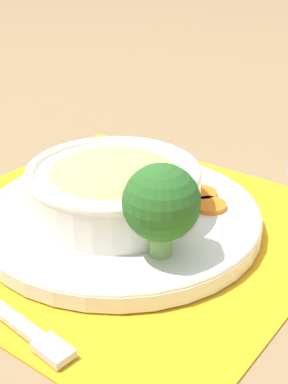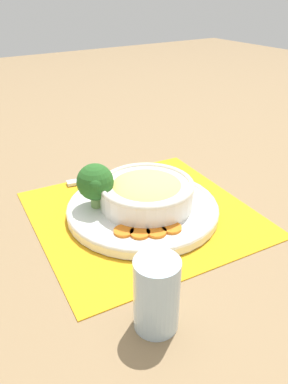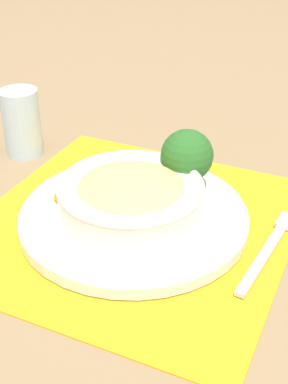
# 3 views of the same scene
# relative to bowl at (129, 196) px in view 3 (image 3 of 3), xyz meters

# --- Properties ---
(ground_plane) EXTENTS (4.00, 4.00, 0.00)m
(ground_plane) POSITION_rel_bowl_xyz_m (0.00, 0.01, -0.05)
(ground_plane) COLOR #8C704C
(placemat) EXTENTS (0.44, 0.45, 0.00)m
(placemat) POSITION_rel_bowl_xyz_m (0.00, 0.01, -0.05)
(placemat) COLOR orange
(placemat) RESTS_ON ground_plane
(plate) EXTENTS (0.30, 0.30, 0.02)m
(plate) POSITION_rel_bowl_xyz_m (0.00, 0.01, -0.03)
(plate) COLOR white
(plate) RESTS_ON placemat
(bowl) EXTENTS (0.19, 0.19, 0.06)m
(bowl) POSITION_rel_bowl_xyz_m (0.00, 0.00, 0.00)
(bowl) COLOR silver
(bowl) RESTS_ON plate
(broccoli_floret) EXTENTS (0.07, 0.07, 0.09)m
(broccoli_floret) POSITION_rel_bowl_xyz_m (0.05, 0.09, 0.02)
(broccoli_floret) COLOR #759E51
(broccoli_floret) RESTS_ON plate
(carrot_slice_near) EXTENTS (0.04, 0.04, 0.01)m
(carrot_slice_near) POSITION_rel_bowl_xyz_m (-0.06, 0.09, -0.03)
(carrot_slice_near) COLOR orange
(carrot_slice_near) RESTS_ON plate
(carrot_slice_middle) EXTENTS (0.04, 0.04, 0.01)m
(carrot_slice_middle) POSITION_rel_bowl_xyz_m (-0.08, 0.07, -0.03)
(carrot_slice_middle) COLOR orange
(carrot_slice_middle) RESTS_ON plate
(carrot_slice_far) EXTENTS (0.04, 0.04, 0.01)m
(carrot_slice_far) POSITION_rel_bowl_xyz_m (-0.09, 0.04, -0.03)
(carrot_slice_far) COLOR orange
(carrot_slice_far) RESTS_ON plate
(carrot_slice_extra) EXTENTS (0.04, 0.04, 0.01)m
(carrot_slice_extra) POSITION_rel_bowl_xyz_m (-0.09, 0.01, -0.03)
(carrot_slice_extra) COLOR orange
(carrot_slice_extra) RESTS_ON plate
(water_glass) EXTENTS (0.06, 0.06, 0.11)m
(water_glass) POSITION_rel_bowl_xyz_m (-0.24, 0.15, -0.00)
(water_glass) COLOR silver
(water_glass) RESTS_ON ground_plane
(fork) EXTENTS (0.05, 0.18, 0.01)m
(fork) POSITION_rel_bowl_xyz_m (0.18, 0.02, -0.04)
(fork) COLOR silver
(fork) RESTS_ON placemat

